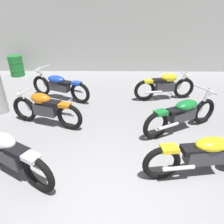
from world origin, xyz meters
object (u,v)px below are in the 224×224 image
motorcycle_left_row_0 (10,154)px  motorcycle_right_row_2 (165,86)px  motorcycle_right_row_1 (182,114)px  oil_drum (16,66)px  motorcycle_left_row_1 (45,108)px  motorcycle_right_row_0 (205,154)px  motorcycle_left_row_2 (59,86)px

motorcycle_left_row_0 → motorcycle_right_row_2: bearing=45.4°
motorcycle_right_row_1 → motorcycle_right_row_2: motorcycle_right_row_1 is taller
motorcycle_right_row_1 → oil_drum: 7.16m
motorcycle_left_row_1 → motorcycle_right_row_0: bearing=-27.3°
motorcycle_right_row_0 → oil_drum: motorcycle_right_row_0 is taller
motorcycle_left_row_0 → oil_drum: (-2.39, 5.79, -0.03)m
motorcycle_right_row_0 → motorcycle_right_row_1: size_ratio=1.10×
motorcycle_left_row_0 → motorcycle_right_row_1: (3.37, 1.55, -0.01)m
motorcycle_left_row_2 → motorcycle_right_row_1: size_ratio=1.03×
motorcycle_left_row_0 → oil_drum: size_ratio=2.08×
motorcycle_right_row_0 → oil_drum: size_ratio=2.55×
motorcycle_right_row_1 → oil_drum: bearing=143.6°
motorcycle_right_row_2 → motorcycle_left_row_2: bearing=-179.5°
motorcycle_right_row_2 → motorcycle_left_row_1: bearing=-153.4°
motorcycle_left_row_2 → oil_drum: (-2.41, 2.42, -0.03)m
motorcycle_left_row_1 → oil_drum: bearing=121.4°
motorcycle_left_row_2 → oil_drum: size_ratio=2.39×
motorcycle_left_row_0 → motorcycle_left_row_2: (0.02, 3.37, -0.01)m
motorcycle_left_row_1 → motorcycle_right_row_1: bearing=-3.6°
motorcycle_right_row_1 → motorcycle_right_row_2: 1.85m
motorcycle_right_row_0 → motorcycle_right_row_1: bearing=88.6°
motorcycle_left_row_1 → motorcycle_left_row_0: bearing=-92.2°
motorcycle_left_row_2 → motorcycle_right_row_0: size_ratio=0.94×
motorcycle_left_row_2 → oil_drum: motorcycle_left_row_2 is taller
motorcycle_right_row_2 → oil_drum: size_ratio=2.31×
motorcycle_right_row_1 → motorcycle_right_row_2: bearing=90.4°
motorcycle_left_row_0 → oil_drum: motorcycle_left_row_0 is taller
motorcycle_left_row_2 → motorcycle_right_row_1: 3.82m
motorcycle_left_row_0 → motorcycle_left_row_2: motorcycle_left_row_2 is taller
motorcycle_left_row_2 → motorcycle_right_row_0: same height
motorcycle_left_row_0 → motorcycle_right_row_2: (3.35, 3.40, 0.00)m
motorcycle_left_row_0 → oil_drum: 6.27m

